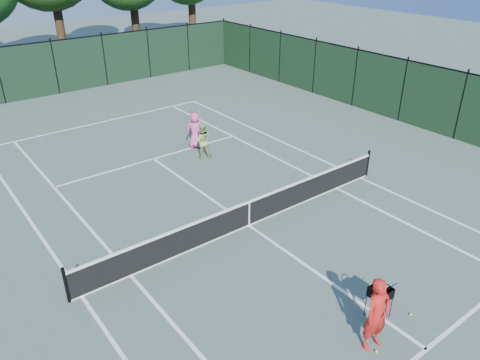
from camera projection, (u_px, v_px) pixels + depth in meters
ground at (249, 225)px, 14.97m from camera, size 90.00×90.00×0.00m
sideline_doubles_left at (82, 296)px, 12.00m from camera, size 0.10×23.77×0.01m
sideline_doubles_right at (361, 178)px, 17.93m from camera, size 0.10×23.77×0.01m
sideline_singles_left at (131, 276)px, 12.74m from camera, size 0.10×23.77×0.01m
sideline_singles_right at (336, 188)px, 17.19m from camera, size 0.10×23.77×0.01m
baseline_far at (101, 122)px, 23.34m from camera, size 10.97×0.10×0.01m
service_line_near at (426, 349)px, 10.46m from camera, size 8.23×0.10×0.01m
service_line_far at (153, 159)px, 19.47m from camera, size 8.23×0.10×0.01m
center_service_line at (249, 225)px, 14.97m from camera, size 0.10×12.80×0.01m
tennis_net at (249, 213)px, 14.75m from camera, size 11.69×0.09×1.06m
fence_far at (55, 68)px, 26.95m from camera, size 24.00×0.05×3.00m
fence_right at (460, 107)px, 20.76m from camera, size 0.05×36.00×3.00m
coach at (377, 314)px, 10.16m from camera, size 0.98×0.61×1.82m
player_pink at (195, 130)px, 20.21m from camera, size 0.91×0.76×1.59m
player_green at (202, 141)px, 19.26m from camera, size 0.91×0.84×1.50m
ball_hopper at (381, 293)px, 11.04m from camera, size 0.47×0.47×0.88m
loose_ball_near_cart at (376, 351)px, 10.36m from camera, size 0.07×0.07×0.07m
loose_ball_midcourt at (411, 314)px, 11.38m from camera, size 0.07×0.07×0.07m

